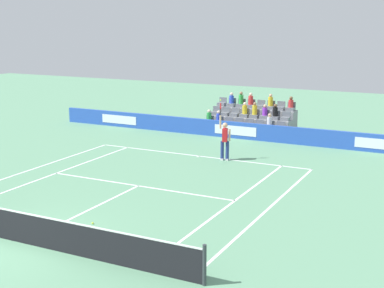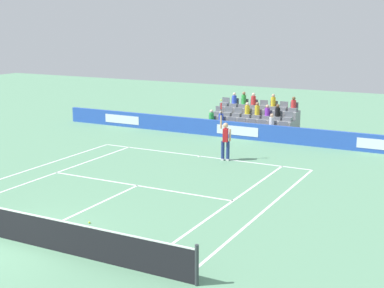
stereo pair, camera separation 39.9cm
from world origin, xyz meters
TOP-DOWN VIEW (x-y plane):
  - ground_plane at (0.00, 0.00)m, footprint 80.00×80.00m
  - line_baseline at (0.00, -11.89)m, footprint 10.97×0.10m
  - line_service at (0.00, -6.40)m, footprint 8.23×0.10m
  - line_centre_service at (0.00, -3.20)m, footprint 0.10×6.40m
  - line_singles_sideline_left at (4.12, -5.95)m, footprint 0.10×11.89m
  - line_singles_sideline_right at (-4.12, -5.95)m, footprint 0.10×11.89m
  - line_doubles_sideline_left at (5.49, -5.95)m, footprint 0.10×11.89m
  - line_doubles_sideline_right at (-5.49, -5.95)m, footprint 0.10×11.89m
  - line_centre_mark at (0.00, -11.79)m, footprint 0.10×0.20m
  - sponsor_barrier at (-0.00, -16.54)m, footprint 23.03×0.22m
  - tennis_net at (0.00, 0.00)m, footprint 11.97×0.10m
  - tennis_player at (-1.40, -11.72)m, footprint 0.54×0.42m
  - stadium_stand at (-0.00, -18.85)m, footprint 4.96×2.85m
  - loose_tennis_ball at (-0.94, -2.17)m, footprint 0.07×0.07m

SIDE VIEW (x-z plane):
  - ground_plane at x=0.00m, z-range 0.00..0.00m
  - line_baseline at x=0.00m, z-range 0.00..0.01m
  - line_service at x=0.00m, z-range 0.00..0.01m
  - line_centre_service at x=0.00m, z-range 0.00..0.01m
  - line_singles_sideline_left at x=4.12m, z-range 0.00..0.01m
  - line_singles_sideline_right at x=-4.12m, z-range 0.00..0.01m
  - line_doubles_sideline_left at x=5.49m, z-range 0.00..0.01m
  - line_doubles_sideline_right at x=-5.49m, z-range 0.00..0.01m
  - line_centre_mark at x=0.00m, z-range 0.00..0.01m
  - loose_tennis_ball at x=-0.94m, z-range 0.00..0.07m
  - sponsor_barrier at x=0.00m, z-range 0.00..0.91m
  - tennis_net at x=0.00m, z-range -0.04..1.03m
  - stadium_stand at x=0.00m, z-range -0.53..1.67m
  - tennis_player at x=-1.40m, z-range -0.43..2.42m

